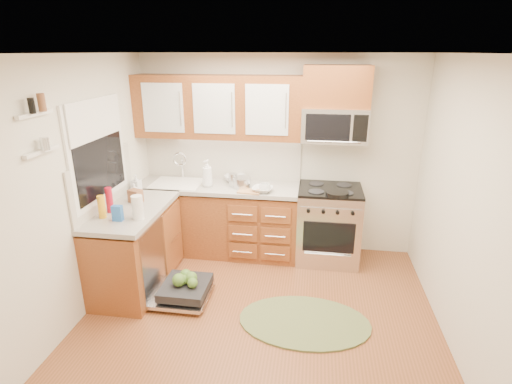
% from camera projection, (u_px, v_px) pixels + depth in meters
% --- Properties ---
extents(floor, '(3.50, 3.50, 0.00)m').
position_uv_depth(floor, '(258.00, 324.00, 3.89)').
color(floor, brown).
rests_on(floor, ground).
extents(ceiling, '(3.50, 3.50, 0.00)m').
position_uv_depth(ceiling, '(258.00, 53.00, 3.06)').
color(ceiling, white).
rests_on(ceiling, ground).
extents(wall_back, '(3.50, 0.04, 2.50)m').
position_uv_depth(wall_back, '(278.00, 156.00, 5.11)').
color(wall_back, beige).
rests_on(wall_back, ground).
extents(wall_front, '(3.50, 0.04, 2.50)m').
position_uv_depth(wall_front, '(204.00, 341.00, 1.85)').
color(wall_front, beige).
rests_on(wall_front, ground).
extents(wall_left, '(0.04, 3.50, 2.50)m').
position_uv_depth(wall_left, '(73.00, 195.00, 3.72)').
color(wall_left, beige).
rests_on(wall_left, ground).
extents(wall_right, '(0.04, 3.50, 2.50)m').
position_uv_depth(wall_right, '(471.00, 217.00, 3.23)').
color(wall_right, beige).
rests_on(wall_right, ground).
extents(base_cabinet_back, '(2.05, 0.60, 0.85)m').
position_uv_depth(base_cabinet_back, '(219.00, 221.00, 5.21)').
color(base_cabinet_back, '#642D16').
rests_on(base_cabinet_back, ground).
extents(base_cabinet_left, '(0.60, 1.25, 0.85)m').
position_uv_depth(base_cabinet_left, '(136.00, 250.00, 4.44)').
color(base_cabinet_left, '#642D16').
rests_on(base_cabinet_left, ground).
extents(countertop_back, '(2.07, 0.64, 0.05)m').
position_uv_depth(countertop_back, '(218.00, 187.00, 5.04)').
color(countertop_back, '#A29D94').
rests_on(countertop_back, base_cabinet_back).
extents(countertop_left, '(0.64, 1.27, 0.05)m').
position_uv_depth(countertop_left, '(132.00, 210.00, 4.28)').
color(countertop_left, '#A29D94').
rests_on(countertop_left, base_cabinet_left).
extents(backsplash_back, '(2.05, 0.02, 0.57)m').
position_uv_depth(backsplash_back, '(222.00, 157.00, 5.21)').
color(backsplash_back, beige).
rests_on(backsplash_back, ground).
extents(backsplash_left, '(0.02, 1.25, 0.57)m').
position_uv_depth(backsplash_left, '(103.00, 182.00, 4.22)').
color(backsplash_left, beige).
rests_on(backsplash_left, ground).
extents(upper_cabinets, '(2.05, 0.35, 0.75)m').
position_uv_depth(upper_cabinets, '(218.00, 107.00, 4.84)').
color(upper_cabinets, '#642D16').
rests_on(upper_cabinets, ground).
extents(cabinet_over_mw, '(0.76, 0.35, 0.47)m').
position_uv_depth(cabinet_over_mw, '(337.00, 86.00, 4.55)').
color(cabinet_over_mw, '#642D16').
rests_on(cabinet_over_mw, ground).
extents(range, '(0.76, 0.64, 0.95)m').
position_uv_depth(range, '(328.00, 224.00, 4.97)').
color(range, silver).
rests_on(range, ground).
extents(microwave, '(0.76, 0.38, 0.40)m').
position_uv_depth(microwave, '(334.00, 125.00, 4.68)').
color(microwave, silver).
rests_on(microwave, ground).
extents(sink, '(0.62, 0.50, 0.26)m').
position_uv_depth(sink, '(178.00, 192.00, 5.13)').
color(sink, white).
rests_on(sink, ground).
extents(dishwasher, '(0.70, 0.60, 0.20)m').
position_uv_depth(dishwasher, '(182.00, 291.00, 4.26)').
color(dishwasher, silver).
rests_on(dishwasher, ground).
extents(window, '(0.03, 1.05, 1.05)m').
position_uv_depth(window, '(98.00, 151.00, 4.09)').
color(window, white).
rests_on(window, ground).
extents(window_blind, '(0.02, 0.96, 0.40)m').
position_uv_depth(window_blind, '(96.00, 119.00, 3.97)').
color(window_blind, white).
rests_on(window_blind, ground).
extents(shelf_upper, '(0.04, 0.40, 0.03)m').
position_uv_depth(shelf_upper, '(35.00, 114.00, 3.12)').
color(shelf_upper, white).
rests_on(shelf_upper, ground).
extents(shelf_lower, '(0.04, 0.40, 0.03)m').
position_uv_depth(shelf_lower, '(42.00, 151.00, 3.22)').
color(shelf_lower, white).
rests_on(shelf_lower, ground).
extents(rug, '(1.51, 1.27, 0.02)m').
position_uv_depth(rug, '(304.00, 322.00, 3.91)').
color(rug, '#57673B').
rests_on(rug, ground).
extents(skillet, '(0.29, 0.29, 0.05)m').
position_uv_depth(skillet, '(337.00, 194.00, 4.56)').
color(skillet, black).
rests_on(skillet, range).
extents(stock_pot, '(0.29, 0.29, 0.13)m').
position_uv_depth(stock_pot, '(242.00, 183.00, 4.88)').
color(stock_pot, silver).
rests_on(stock_pot, countertop_back).
extents(cutting_board, '(0.29, 0.20, 0.02)m').
position_uv_depth(cutting_board, '(250.00, 191.00, 4.76)').
color(cutting_board, tan).
rests_on(cutting_board, countertop_back).
extents(canister, '(0.11, 0.11, 0.17)m').
position_uv_depth(canister, '(233.00, 180.00, 4.94)').
color(canister, silver).
rests_on(canister, countertop_back).
extents(paper_towel_roll, '(0.12, 0.12, 0.24)m').
position_uv_depth(paper_towel_roll, '(138.00, 207.00, 3.97)').
color(paper_towel_roll, white).
rests_on(paper_towel_roll, countertop_left).
extents(mustard_bottle, '(0.07, 0.07, 0.23)m').
position_uv_depth(mustard_bottle, '(102.00, 207.00, 4.00)').
color(mustard_bottle, '#F1A81A').
rests_on(mustard_bottle, countertop_left).
extents(red_bottle, '(0.08, 0.08, 0.27)m').
position_uv_depth(red_bottle, '(109.00, 200.00, 4.13)').
color(red_bottle, '#AF0E24').
rests_on(red_bottle, countertop_left).
extents(wooden_box, '(0.17, 0.14, 0.14)m').
position_uv_depth(wooden_box, '(136.00, 196.00, 4.43)').
color(wooden_box, brown).
rests_on(wooden_box, countertop_left).
extents(blue_carton, '(0.10, 0.06, 0.16)m').
position_uv_depth(blue_carton, '(118.00, 213.00, 3.94)').
color(blue_carton, '#265FB4').
rests_on(blue_carton, countertop_left).
extents(bowl_a, '(0.28, 0.28, 0.06)m').
position_uv_depth(bowl_a, '(262.00, 189.00, 4.76)').
color(bowl_a, '#999999').
rests_on(bowl_a, countertop_back).
extents(bowl_b, '(0.30, 0.30, 0.09)m').
position_uv_depth(bowl_b, '(235.00, 178.00, 5.14)').
color(bowl_b, '#999999').
rests_on(bowl_b, countertop_back).
extents(cup, '(0.18, 0.18, 0.11)m').
position_uv_depth(cup, '(265.00, 188.00, 4.75)').
color(cup, '#999999').
rests_on(cup, countertop_back).
extents(soap_bottle_a, '(0.17, 0.17, 0.34)m').
position_uv_depth(soap_bottle_a, '(207.00, 173.00, 4.91)').
color(soap_bottle_a, '#999999').
rests_on(soap_bottle_a, countertop_back).
extents(soap_bottle_b, '(0.11, 0.11, 0.21)m').
position_uv_depth(soap_bottle_b, '(136.00, 183.00, 4.76)').
color(soap_bottle_b, '#999999').
rests_on(soap_bottle_b, countertop_left).
extents(soap_bottle_c, '(0.13, 0.13, 0.15)m').
position_uv_depth(soap_bottle_c, '(134.00, 190.00, 4.63)').
color(soap_bottle_c, '#999999').
rests_on(soap_bottle_c, countertop_left).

